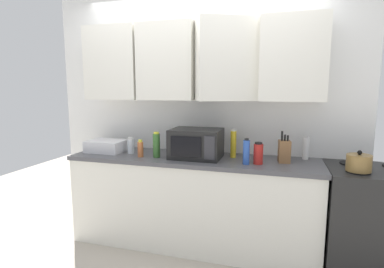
{
  "coord_description": "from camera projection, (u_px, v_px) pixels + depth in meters",
  "views": [
    {
      "loc": [
        0.81,
        -3.1,
        1.57
      ],
      "look_at": [
        -0.02,
        -0.25,
        1.12
      ],
      "focal_mm": 28.49,
      "sensor_mm": 36.0,
      "label": 1
    }
  ],
  "objects": [
    {
      "name": "bottle_blue_cleaner",
      "position": [
        246.0,
        152.0,
        2.68
      ],
      "size": [
        0.06,
        0.06,
        0.23
      ],
      "color": "#2D56B7",
      "rests_on": "counter_run"
    },
    {
      "name": "bottle_red_sauce",
      "position": [
        258.0,
        153.0,
        2.69
      ],
      "size": [
        0.08,
        0.08,
        0.2
      ],
      "color": "red",
      "rests_on": "counter_run"
    },
    {
      "name": "kettle",
      "position": [
        359.0,
        163.0,
        2.42
      ],
      "size": [
        0.19,
        0.19,
        0.17
      ],
      "color": "olive",
      "rests_on": "stove_range"
    },
    {
      "name": "knife_block",
      "position": [
        284.0,
        151.0,
        2.75
      ],
      "size": [
        0.11,
        0.13,
        0.29
      ],
      "color": "brown",
      "rests_on": "counter_run"
    },
    {
      "name": "dish_rack",
      "position": [
        107.0,
        146.0,
        3.23
      ],
      "size": [
        0.38,
        0.3,
        0.12
      ],
      "primitive_type": "cube",
      "color": "silver",
      "rests_on": "counter_run"
    },
    {
      "name": "bottle_clear_tall",
      "position": [
        131.0,
        146.0,
        3.14
      ],
      "size": [
        0.07,
        0.07,
        0.17
      ],
      "color": "silver",
      "rests_on": "counter_run"
    },
    {
      "name": "bottle_yellow_mustard",
      "position": [
        233.0,
        144.0,
        2.94
      ],
      "size": [
        0.06,
        0.06,
        0.28
      ],
      "color": "gold",
      "rests_on": "counter_run"
    },
    {
      "name": "counter_run",
      "position": [
        193.0,
        201.0,
        3.04
      ],
      "size": [
        2.42,
        0.63,
        0.9
      ],
      "color": "white",
      "rests_on": "ground_plane"
    },
    {
      "name": "wall_back_with_cabinets",
      "position": [
        199.0,
        87.0,
        3.09
      ],
      "size": [
        3.29,
        0.54,
        2.6
      ],
      "color": "white",
      "rests_on": "ground_plane"
    },
    {
      "name": "stove_range",
      "position": [
        372.0,
        221.0,
        2.58
      ],
      "size": [
        0.76,
        0.64,
        0.91
      ],
      "color": "black",
      "rests_on": "ground_plane"
    },
    {
      "name": "bottle_white_jar",
      "position": [
        306.0,
        148.0,
        2.87
      ],
      "size": [
        0.06,
        0.06,
        0.23
      ],
      "color": "white",
      "rests_on": "counter_run"
    },
    {
      "name": "bottle_green_oil",
      "position": [
        156.0,
        145.0,
        2.96
      ],
      "size": [
        0.07,
        0.07,
        0.25
      ],
      "color": "#386B2D",
      "rests_on": "counter_run"
    },
    {
      "name": "bottle_spice_jar",
      "position": [
        140.0,
        149.0,
        2.98
      ],
      "size": [
        0.06,
        0.06,
        0.17
      ],
      "color": "#BC6638",
      "rests_on": "counter_run"
    },
    {
      "name": "microwave",
      "position": [
        196.0,
        143.0,
        2.93
      ],
      "size": [
        0.48,
        0.37,
        0.28
      ],
      "color": "black",
      "rests_on": "counter_run"
    }
  ]
}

